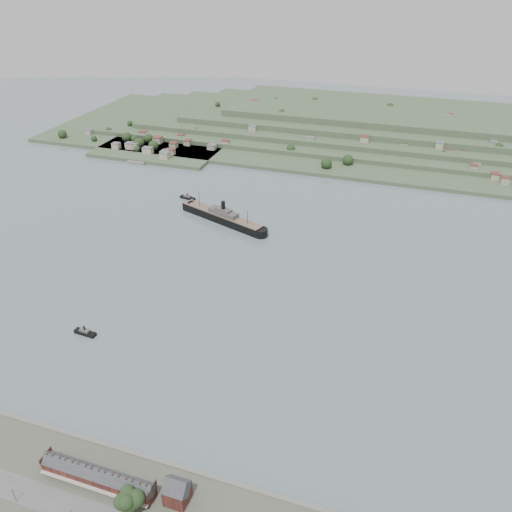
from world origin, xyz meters
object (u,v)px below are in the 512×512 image
(terrace_row, at_px, (98,477))
(steamship, at_px, (220,216))
(fig_tree, at_px, (129,500))
(tugboat, at_px, (85,332))
(gabled_building, at_px, (177,491))

(terrace_row, distance_m, steamship, 270.41)
(steamship, relative_size, fig_tree, 7.07)
(steamship, bearing_deg, fig_tree, -76.02)
(terrace_row, height_order, tugboat, terrace_row)
(tugboat, bearing_deg, terrace_row, -52.09)
(gabled_building, relative_size, steamship, 0.14)
(gabled_building, height_order, fig_tree, gabled_building)
(gabled_building, height_order, steamship, steamship)
(steamship, distance_m, fig_tree, 282.31)
(terrace_row, height_order, steamship, steamship)
(tugboat, bearing_deg, gabled_building, -38.59)
(tugboat, height_order, fig_tree, fig_tree)
(gabled_building, bearing_deg, terrace_row, -173.88)
(steamship, relative_size, tugboat, 6.45)
(fig_tree, bearing_deg, steamship, 103.98)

